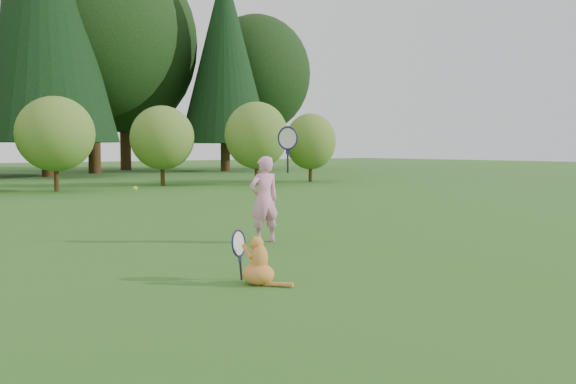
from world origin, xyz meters
TOP-DOWN VIEW (x-y plane):
  - ground at (0.00, 0.00)m, footprint 100.00×100.00m
  - shrub_row at (0.00, 13.00)m, footprint 28.00×3.00m
  - child at (0.11, 1.19)m, footprint 0.64×0.41m
  - cat at (-1.49, -0.92)m, footprint 0.37×0.62m
  - tennis_ball at (-1.40, 1.98)m, footprint 0.06×0.06m

SIDE VIEW (x-z plane):
  - ground at x=0.00m, z-range 0.00..0.00m
  - cat at x=-1.49m, z-range -0.08..0.56m
  - child at x=0.11m, z-range -0.26..1.48m
  - tennis_ball at x=-1.40m, z-range 0.72..0.78m
  - shrub_row at x=0.00m, z-range 0.00..2.80m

